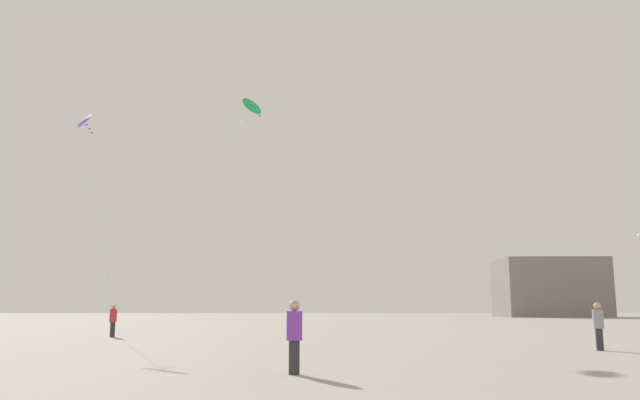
{
  "coord_description": "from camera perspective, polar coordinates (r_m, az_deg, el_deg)",
  "views": [
    {
      "loc": [
        -0.12,
        -4.66,
        1.48
      ],
      "look_at": [
        0.0,
        19.53,
        5.59
      ],
      "focal_mm": 35.4,
      "sensor_mm": 36.0,
      "label": 1
    }
  ],
  "objects": [
    {
      "name": "person_in_grey",
      "position": [
        24.15,
        23.59,
        -10.24
      ],
      "size": [
        0.36,
        0.36,
        1.63
      ],
      "rotation": [
        0.0,
        0.0,
        5.62
      ],
      "color": "#2D2D33",
      "rests_on": "ground_plane"
    },
    {
      "name": "person_in_purple",
      "position": [
        14.4,
        -2.61,
        -11.96
      ],
      "size": [
        0.35,
        0.35,
        1.63
      ],
      "rotation": [
        0.0,
        0.0,
        1.68
      ],
      "color": "#2D2D33",
      "rests_on": "ground_plane"
    },
    {
      "name": "person_in_red",
      "position": [
        33.54,
        -18.48,
        -10.17
      ],
      "size": [
        0.35,
        0.35,
        1.61
      ],
      "rotation": [
        0.0,
        0.0,
        1.31
      ],
      "color": "#2D2D33",
      "rests_on": "ground_plane"
    },
    {
      "name": "kite_violet_delta",
      "position": [
        36.65,
        -20.78,
        6.5
      ],
      "size": [
        3.17,
        1.72,
        10.55
      ],
      "color": "purple"
    },
    {
      "name": "kite_emerald_diamond",
      "position": [
        36.19,
        -6.44,
        8.42
      ],
      "size": [
        7.26,
        3.07,
        12.01
      ],
      "color": "green"
    },
    {
      "name": "building_left_hall",
      "position": [
        103.55,
        19.72,
        -7.49
      ],
      "size": [
        15.33,
        12.38,
        8.73
      ],
      "color": "gray",
      "rests_on": "ground_plane"
    },
    {
      "name": "lamppost_east",
      "position": [
        46.69,
        26.91,
        -5.39
      ],
      "size": [
        0.36,
        0.36,
        6.32
      ],
      "color": "#2D2D30",
      "rests_on": "ground_plane"
    }
  ]
}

